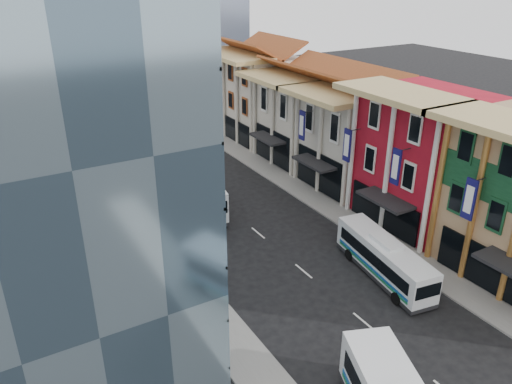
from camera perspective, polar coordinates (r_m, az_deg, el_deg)
sidewalk_right at (r=48.62m, az=8.93°, el=-2.11°), size 3.00×90.00×0.15m
sidewalk_left at (r=41.22m, az=-10.10°, el=-7.43°), size 3.00×90.00×0.15m
shophouse_red at (r=46.62m, az=18.55°, el=3.62°), size 8.00×10.00×12.00m
shophouse_cream_near at (r=53.25m, az=10.93°, el=5.87°), size 8.00×9.00×10.00m
shophouse_cream_mid at (r=59.98m, az=5.34°, el=8.32°), size 8.00×9.00×10.00m
shophouse_cream_far at (r=68.38m, az=0.22°, el=10.87°), size 8.00×12.00×11.00m
office_tower at (r=31.18m, az=-25.08°, el=9.98°), size 12.00×26.00×30.00m
office_block_far at (r=55.44m, az=-25.49°, el=6.82°), size 10.00×18.00×14.00m
bus_left_far at (r=49.05m, az=-6.49°, el=0.62°), size 4.96×12.05×3.77m
bus_right at (r=38.93m, az=14.44°, el=-7.31°), size 3.77×10.20×3.20m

